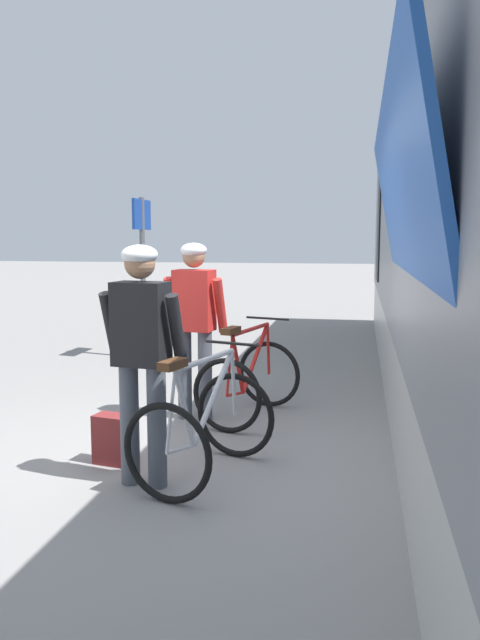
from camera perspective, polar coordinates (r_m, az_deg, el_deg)
The scene contains 7 objects.
ground_plane at distance 5.16m, azimuth -6.61°, elevation -13.02°, with size 80.00×80.00×0.00m, color gray.
cyclist_near_in_dark at distance 4.51m, azimuth -9.03°, elevation -2.18°, with size 0.64×0.35×1.76m.
cyclist_far_in_red at distance 6.13m, azimuth -4.21°, elevation 0.46°, with size 0.64×0.36×1.76m.
bicycle_near_silver at distance 4.73m, azimuth -3.36°, elevation -9.75°, with size 0.97×1.22×0.99m.
bicycle_far_red at distance 6.23m, azimuth 0.84°, elevation -5.50°, with size 0.95×1.21×0.99m.
backpack_on_platform at distance 5.19m, azimuth -11.66°, elevation -10.66°, with size 0.28×0.18×0.40m, color maroon.
platform_sign_post at distance 9.37m, azimuth -8.95°, elevation 6.32°, with size 0.08×0.70×2.40m.
Camera 1 is at (1.48, -4.60, 1.81)m, focal length 34.83 mm.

